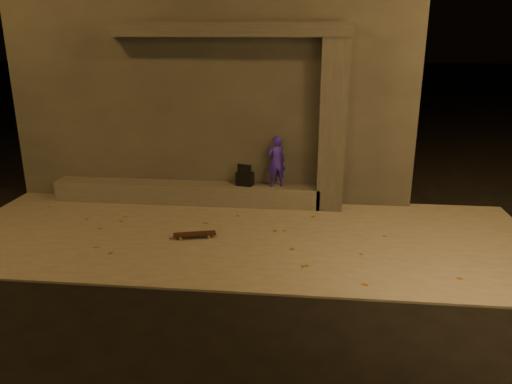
# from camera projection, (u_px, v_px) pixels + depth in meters

# --- Properties ---
(ground) EXTENTS (120.00, 120.00, 0.00)m
(ground) POSITION_uv_depth(u_px,v_px,m) (223.00, 287.00, 7.66)
(ground) COLOR black
(ground) RESTS_ON ground
(sidewalk) EXTENTS (11.00, 4.40, 0.04)m
(sidewalk) POSITION_uv_depth(u_px,v_px,m) (241.00, 235.00, 9.55)
(sidewalk) COLOR slate
(sidewalk) RESTS_ON ground
(building) EXTENTS (9.00, 5.10, 5.22)m
(building) POSITION_uv_depth(u_px,v_px,m) (226.00, 77.00, 13.12)
(building) COLOR #3B3836
(building) RESTS_ON ground
(ledge) EXTENTS (6.00, 0.55, 0.45)m
(ledge) POSITION_uv_depth(u_px,v_px,m) (186.00, 193.00, 11.29)
(ledge) COLOR #55524D
(ledge) RESTS_ON sidewalk
(column) EXTENTS (0.55, 0.55, 3.60)m
(column) POSITION_uv_depth(u_px,v_px,m) (332.00, 127.00, 10.47)
(column) COLOR #3B3836
(column) RESTS_ON sidewalk
(canopy) EXTENTS (5.00, 0.70, 0.28)m
(canopy) POSITION_uv_depth(u_px,v_px,m) (228.00, 30.00, 10.16)
(canopy) COLOR #3B3836
(canopy) RESTS_ON column
(skateboarder) EXTENTS (0.48, 0.39, 1.13)m
(skateboarder) POSITION_uv_depth(u_px,v_px,m) (276.00, 161.00, 10.84)
(skateboarder) COLOR #311CB6
(skateboarder) RESTS_ON ledge
(backpack) EXTENTS (0.40, 0.32, 0.50)m
(backpack) POSITION_uv_depth(u_px,v_px,m) (245.00, 178.00, 11.03)
(backpack) COLOR black
(backpack) RESTS_ON ledge
(skateboard) EXTENTS (0.82, 0.41, 0.09)m
(skateboard) POSITION_uv_depth(u_px,v_px,m) (195.00, 234.00, 9.37)
(skateboard) COLOR black
(skateboard) RESTS_ON sidewalk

